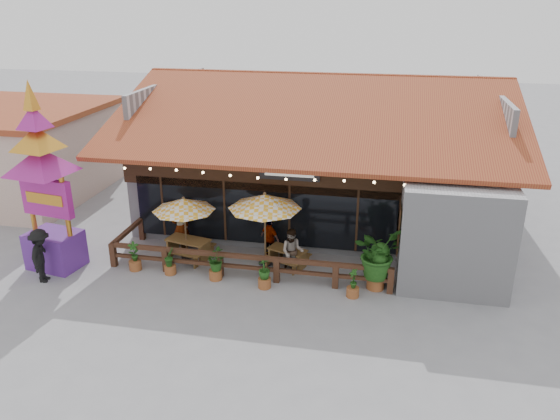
% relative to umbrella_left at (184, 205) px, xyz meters
% --- Properties ---
extents(ground, '(100.00, 100.00, 0.00)m').
position_rel_umbrella_left_xyz_m(ground, '(4.14, -0.64, -2.13)').
color(ground, gray).
rests_on(ground, ground).
extents(restaurant_building, '(15.50, 14.73, 6.09)m').
position_rel_umbrella_left_xyz_m(restaurant_building, '(4.40, 5.97, 0.08)').
color(restaurant_building, '#BBBABF').
rests_on(restaurant_building, ground).
extents(patio_railing, '(10.00, 2.60, 0.92)m').
position_rel_umbrella_left_xyz_m(patio_railing, '(1.89, -0.90, -1.51)').
color(patio_railing, '#4C2D1B').
rests_on(patio_railing, ground).
extents(neighbor_building, '(8.40, 8.40, 4.22)m').
position_rel_umbrella_left_xyz_m(neighbor_building, '(-10.86, 5.36, 0.01)').
color(neighbor_building, beige).
rests_on(neighbor_building, ground).
extents(umbrella_left, '(2.94, 2.94, 2.44)m').
position_rel_umbrella_left_xyz_m(umbrella_left, '(0.00, 0.00, 0.00)').
color(umbrella_left, brown).
rests_on(umbrella_left, ground).
extents(umbrella_right, '(2.99, 2.99, 2.78)m').
position_rel_umbrella_left_xyz_m(umbrella_right, '(2.97, 0.09, 0.30)').
color(umbrella_right, brown).
rests_on(umbrella_right, ground).
extents(picnic_table_left, '(1.86, 1.70, 0.77)m').
position_rel_umbrella_left_xyz_m(picnic_table_left, '(0.07, 0.00, -1.61)').
color(picnic_table_left, brown).
rests_on(picnic_table_left, ground).
extents(picnic_table_right, '(1.70, 1.59, 0.66)m').
position_rel_umbrella_left_xyz_m(picnic_table_right, '(3.78, 0.14, -1.68)').
color(picnic_table_right, brown).
rests_on(picnic_table_right, ground).
extents(thai_sign_tower, '(3.03, 3.03, 7.14)m').
position_rel_umbrella_left_xyz_m(thai_sign_tower, '(-4.37, -1.54, 1.65)').
color(thai_sign_tower, '#562484').
rests_on(thai_sign_tower, ground).
extents(tropical_plant, '(2.07, 2.11, 2.21)m').
position_rel_umbrella_left_xyz_m(tropical_plant, '(6.96, -0.90, -0.86)').
color(tropical_plant, brown).
rests_on(tropical_plant, ground).
extents(diner_a, '(0.80, 0.76, 1.84)m').
position_rel_umbrella_left_xyz_m(diner_a, '(-0.48, 0.72, -1.21)').
color(diner_a, '#351F11').
rests_on(diner_a, ground).
extents(diner_b, '(0.84, 0.67, 1.67)m').
position_rel_umbrella_left_xyz_m(diner_b, '(4.05, -0.40, -1.29)').
color(diner_b, '#351F11').
rests_on(diner_b, ground).
extents(diner_c, '(0.94, 0.78, 1.50)m').
position_rel_umbrella_left_xyz_m(diner_c, '(3.00, 0.75, -1.37)').
color(diner_c, '#351F11').
rests_on(diner_c, ground).
extents(pedestrian, '(0.96, 1.36, 1.90)m').
position_rel_umbrella_left_xyz_m(pedestrian, '(-4.16, -2.61, -1.17)').
color(pedestrian, black).
rests_on(pedestrian, ground).
extents(planter_a, '(0.46, 0.44, 1.07)m').
position_rel_umbrella_left_xyz_m(planter_a, '(-1.48, -1.25, -1.67)').
color(planter_a, brown).
rests_on(planter_a, ground).
extents(planter_b, '(0.41, 0.44, 1.00)m').
position_rel_umbrella_left_xyz_m(planter_b, '(-0.14, -1.30, -1.67)').
color(planter_b, brown).
rests_on(planter_b, ground).
extents(planter_c, '(0.86, 0.88, 1.09)m').
position_rel_umbrella_left_xyz_m(planter_c, '(1.54, -1.37, -1.51)').
color(planter_c, brown).
rests_on(planter_c, ground).
extents(planter_d, '(0.55, 0.55, 1.05)m').
position_rel_umbrella_left_xyz_m(planter_d, '(3.32, -1.59, -1.62)').
color(planter_d, brown).
rests_on(planter_d, ground).
extents(planter_e, '(0.41, 0.43, 1.00)m').
position_rel_umbrella_left_xyz_m(planter_e, '(6.26, -1.61, -1.70)').
color(planter_e, brown).
rests_on(planter_e, ground).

